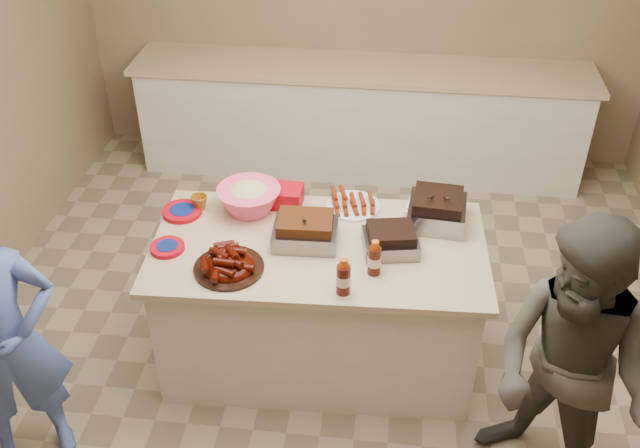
# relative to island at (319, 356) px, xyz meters

# --- Properties ---
(room) EXTENTS (4.50, 5.00, 2.70)m
(room) POSITION_rel_island_xyz_m (0.07, 0.03, 0.00)
(room) COLOR #8F7B5B
(room) RESTS_ON ground
(back_counter) EXTENTS (3.60, 0.64, 0.90)m
(back_counter) POSITION_rel_island_xyz_m (0.07, 2.23, 0.45)
(back_counter) COLOR silver
(back_counter) RESTS_ON ground
(island) EXTENTS (1.80, 1.00, 0.84)m
(island) POSITION_rel_island_xyz_m (0.00, 0.00, 0.00)
(island) COLOR silver
(island) RESTS_ON ground
(rib_platter) EXTENTS (0.42, 0.42, 0.14)m
(rib_platter) POSITION_rel_island_xyz_m (-0.43, -0.25, 0.84)
(rib_platter) COLOR #420A02
(rib_platter) RESTS_ON island
(pulled_pork_tray) EXTENTS (0.35, 0.27, 0.10)m
(pulled_pork_tray) POSITION_rel_island_xyz_m (-0.07, 0.02, 0.84)
(pulled_pork_tray) COLOR #47230F
(pulled_pork_tray) RESTS_ON island
(brisket_tray) EXTENTS (0.32, 0.28, 0.08)m
(brisket_tray) POSITION_rel_island_xyz_m (0.37, 0.00, 0.84)
(brisket_tray) COLOR black
(brisket_tray) RESTS_ON island
(roasting_pan) EXTENTS (0.33, 0.33, 0.12)m
(roasting_pan) POSITION_rel_island_xyz_m (0.62, 0.28, 0.84)
(roasting_pan) COLOR gray
(roasting_pan) RESTS_ON island
(coleslaw_bowl) EXTENTS (0.37, 0.37, 0.25)m
(coleslaw_bowl) POSITION_rel_island_xyz_m (-0.42, 0.27, 0.84)
(coleslaw_bowl) COLOR #FD507E
(coleslaw_bowl) RESTS_ON island
(sausage_plate) EXTENTS (0.37, 0.37, 0.05)m
(sausage_plate) POSITION_rel_island_xyz_m (0.15, 0.38, 0.84)
(sausage_plate) COLOR silver
(sausage_plate) RESTS_ON island
(mac_cheese_dish) EXTENTS (0.34, 0.28, 0.08)m
(mac_cheese_dish) POSITION_rel_island_xyz_m (0.60, 0.35, 0.84)
(mac_cheese_dish) COLOR gold
(mac_cheese_dish) RESTS_ON island
(bbq_bottle_a) EXTENTS (0.07, 0.07, 0.20)m
(bbq_bottle_a) POSITION_rel_island_xyz_m (0.16, -0.36, 0.84)
(bbq_bottle_a) COLOR #381109
(bbq_bottle_a) RESTS_ON island
(bbq_bottle_b) EXTENTS (0.07, 0.07, 0.20)m
(bbq_bottle_b) POSITION_rel_island_xyz_m (0.30, -0.20, 0.84)
(bbq_bottle_b) COLOR #381109
(bbq_bottle_b) RESTS_ON island
(mustard_bottle) EXTENTS (0.04, 0.04, 0.11)m
(mustard_bottle) POSITION_rel_island_xyz_m (-0.11, 0.15, 0.84)
(mustard_bottle) COLOR #E29E00
(mustard_bottle) RESTS_ON island
(sauce_bowl) EXTENTS (0.15, 0.05, 0.14)m
(sauce_bowl) POSITION_rel_island_xyz_m (-0.08, 0.15, 0.84)
(sauce_bowl) COLOR silver
(sauce_bowl) RESTS_ON island
(plate_stack_large) EXTENTS (0.23, 0.23, 0.03)m
(plate_stack_large) POSITION_rel_island_xyz_m (-0.80, 0.20, 0.84)
(plate_stack_large) COLOR #A20613
(plate_stack_large) RESTS_ON island
(plate_stack_small) EXTENTS (0.19, 0.19, 0.03)m
(plate_stack_small) POSITION_rel_island_xyz_m (-0.78, -0.13, 0.84)
(plate_stack_small) COLOR #A20613
(plate_stack_small) RESTS_ON island
(plastic_cup) EXTENTS (0.10, 0.09, 0.09)m
(plastic_cup) POSITION_rel_island_xyz_m (-0.71, 0.26, 0.84)
(plastic_cup) COLOR #8E5D15
(plastic_cup) RESTS_ON island
(basket_stack) EXTENTS (0.22, 0.17, 0.11)m
(basket_stack) POSITION_rel_island_xyz_m (-0.25, 0.36, 0.84)
(basket_stack) COLOR #A20613
(basket_stack) RESTS_ON island
(guest_blue) EXTENTS (1.29, 1.59, 0.37)m
(guest_blue) POSITION_rel_island_xyz_m (-1.37, -0.81, 0.00)
(guest_blue) COLOR #4761B6
(guest_blue) RESTS_ON ground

